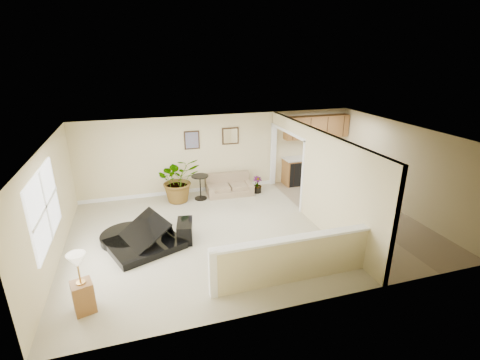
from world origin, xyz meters
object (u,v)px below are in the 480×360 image
object	(u,v)px
piano	(141,221)
loveseat	(229,184)
accent_table	(200,184)
piano_bench	(185,231)
palm_plant	(179,180)
small_plant	(257,186)
lamp_stand	(82,287)

from	to	relation	value
piano	loveseat	distance (m)	3.79
loveseat	piano	bearing A→B (deg)	-135.67
piano	accent_table	size ratio (longest dim) A/B	2.86
accent_table	piano_bench	bearing A→B (deg)	-109.31
piano	loveseat	bearing A→B (deg)	20.02
palm_plant	small_plant	distance (m)	2.57
palm_plant	piano	bearing A→B (deg)	-116.77
piano_bench	accent_table	bearing A→B (deg)	70.69
piano	piano_bench	xyz separation A→B (m)	(1.01, -0.07, -0.38)
piano_bench	lamp_stand	xyz separation A→B (m)	(-2.08, -1.98, 0.25)
loveseat	palm_plant	world-z (taller)	palm_plant
piano_bench	palm_plant	world-z (taller)	palm_plant
lamp_stand	piano	bearing A→B (deg)	62.54
piano_bench	palm_plant	bearing A→B (deg)	85.65
palm_plant	loveseat	bearing A→B (deg)	4.93
piano	lamp_stand	bearing A→B (deg)	-139.08
accent_table	small_plant	bearing A→B (deg)	0.02
accent_table	lamp_stand	xyz separation A→B (m)	(-2.91, -4.37, -0.00)
piano	lamp_stand	distance (m)	2.32
accent_table	lamp_stand	distance (m)	5.25
piano_bench	lamp_stand	size ratio (longest dim) A/B	0.62
small_plant	lamp_stand	world-z (taller)	lamp_stand
small_plant	piano	bearing A→B (deg)	-148.08
loveseat	accent_table	world-z (taller)	loveseat
accent_table	small_plant	distance (m)	1.89
piano	small_plant	world-z (taller)	piano
piano	lamp_stand	world-z (taller)	piano
small_plant	lamp_stand	size ratio (longest dim) A/B	0.47
piano	palm_plant	size ratio (longest dim) A/B	1.57
piano	piano_bench	world-z (taller)	piano
piano	small_plant	size ratio (longest dim) A/B	4.04
piano	accent_table	distance (m)	2.96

